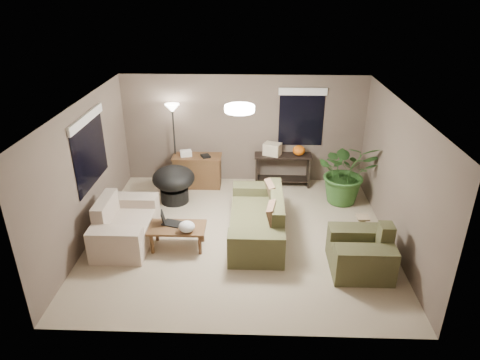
{
  "coord_description": "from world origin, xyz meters",
  "views": [
    {
      "loc": [
        0.25,
        -6.85,
        4.36
      ],
      "look_at": [
        0.0,
        0.2,
        1.05
      ],
      "focal_mm": 32.0,
      "sensor_mm": 36.0,
      "label": 1
    }
  ],
  "objects_px": {
    "coffee_table": "(177,230)",
    "floor_lamp": "(173,118)",
    "armchair": "(361,253)",
    "console_table": "(283,168)",
    "main_sofa": "(259,221)",
    "desk": "(198,171)",
    "loveseat": "(124,226)",
    "houseplant": "(346,178)",
    "papasan_chair": "(174,182)",
    "cat_scratching_post": "(361,230)"
  },
  "relations": [
    {
      "from": "coffee_table",
      "to": "desk",
      "type": "bearing_deg",
      "value": 88.92
    },
    {
      "from": "desk",
      "to": "houseplant",
      "type": "height_order",
      "value": "houseplant"
    },
    {
      "from": "armchair",
      "to": "desk",
      "type": "distance_m",
      "value": 4.33
    },
    {
      "from": "papasan_chair",
      "to": "houseplant",
      "type": "distance_m",
      "value": 3.65
    },
    {
      "from": "loveseat",
      "to": "cat_scratching_post",
      "type": "relative_size",
      "value": 3.2
    },
    {
      "from": "papasan_chair",
      "to": "floor_lamp",
      "type": "relative_size",
      "value": 0.53
    },
    {
      "from": "papasan_chair",
      "to": "armchair",
      "type": "bearing_deg",
      "value": -33.14
    },
    {
      "from": "loveseat",
      "to": "houseplant",
      "type": "relative_size",
      "value": 1.15
    },
    {
      "from": "armchair",
      "to": "houseplant",
      "type": "height_order",
      "value": "houseplant"
    },
    {
      "from": "console_table",
      "to": "papasan_chair",
      "type": "xyz_separation_m",
      "value": [
        -2.36,
        -0.91,
        0.03
      ]
    },
    {
      "from": "desk",
      "to": "loveseat",
      "type": "bearing_deg",
      "value": -114.14
    },
    {
      "from": "main_sofa",
      "to": "cat_scratching_post",
      "type": "relative_size",
      "value": 4.4
    },
    {
      "from": "main_sofa",
      "to": "desk",
      "type": "xyz_separation_m",
      "value": [
        -1.39,
        2.07,
        0.08
      ]
    },
    {
      "from": "armchair",
      "to": "loveseat",
      "type": "bearing_deg",
      "value": 170.21
    },
    {
      "from": "loveseat",
      "to": "houseplant",
      "type": "xyz_separation_m",
      "value": [
        4.29,
        1.68,
        0.25
      ]
    },
    {
      "from": "loveseat",
      "to": "papasan_chair",
      "type": "relative_size",
      "value": 1.57
    },
    {
      "from": "loveseat",
      "to": "desk",
      "type": "relative_size",
      "value": 1.45
    },
    {
      "from": "loveseat",
      "to": "console_table",
      "type": "height_order",
      "value": "loveseat"
    },
    {
      "from": "main_sofa",
      "to": "floor_lamp",
      "type": "bearing_deg",
      "value": 131.23
    },
    {
      "from": "coffee_table",
      "to": "floor_lamp",
      "type": "xyz_separation_m",
      "value": [
        -0.47,
        2.64,
        1.24
      ]
    },
    {
      "from": "main_sofa",
      "to": "papasan_chair",
      "type": "distance_m",
      "value": 2.22
    },
    {
      "from": "main_sofa",
      "to": "desk",
      "type": "height_order",
      "value": "main_sofa"
    },
    {
      "from": "loveseat",
      "to": "cat_scratching_post",
      "type": "distance_m",
      "value": 4.32
    },
    {
      "from": "papasan_chair",
      "to": "coffee_table",
      "type": "bearing_deg",
      "value": -78.26
    },
    {
      "from": "main_sofa",
      "to": "papasan_chair",
      "type": "height_order",
      "value": "main_sofa"
    },
    {
      "from": "houseplant",
      "to": "cat_scratching_post",
      "type": "distance_m",
      "value": 1.57
    },
    {
      "from": "main_sofa",
      "to": "desk",
      "type": "bearing_deg",
      "value": 123.99
    },
    {
      "from": "loveseat",
      "to": "console_table",
      "type": "distance_m",
      "value": 3.89
    },
    {
      "from": "loveseat",
      "to": "console_table",
      "type": "xyz_separation_m",
      "value": [
        3.0,
        2.47,
        0.14
      ]
    },
    {
      "from": "coffee_table",
      "to": "papasan_chair",
      "type": "xyz_separation_m",
      "value": [
        -0.36,
        1.75,
        0.11
      ]
    },
    {
      "from": "coffee_table",
      "to": "console_table",
      "type": "height_order",
      "value": "console_table"
    },
    {
      "from": "armchair",
      "to": "main_sofa",
      "type": "bearing_deg",
      "value": 149.47
    },
    {
      "from": "armchair",
      "to": "floor_lamp",
      "type": "relative_size",
      "value": 0.52
    },
    {
      "from": "loveseat",
      "to": "floor_lamp",
      "type": "xyz_separation_m",
      "value": [
        0.54,
        2.45,
        1.3
      ]
    },
    {
      "from": "papasan_chair",
      "to": "houseplant",
      "type": "xyz_separation_m",
      "value": [
        3.65,
        0.12,
        0.08
      ]
    },
    {
      "from": "loveseat",
      "to": "armchair",
      "type": "xyz_separation_m",
      "value": [
        4.12,
        -0.71,
        0.0
      ]
    },
    {
      "from": "main_sofa",
      "to": "console_table",
      "type": "xyz_separation_m",
      "value": [
        0.56,
        2.19,
        0.14
      ]
    },
    {
      "from": "loveseat",
      "to": "main_sofa",
      "type": "bearing_deg",
      "value": 6.48
    },
    {
      "from": "armchair",
      "to": "console_table",
      "type": "bearing_deg",
      "value": 109.32
    },
    {
      "from": "houseplant",
      "to": "loveseat",
      "type": "bearing_deg",
      "value": -158.57
    },
    {
      "from": "loveseat",
      "to": "coffee_table",
      "type": "bearing_deg",
      "value": -10.46
    },
    {
      "from": "console_table",
      "to": "houseplant",
      "type": "distance_m",
      "value": 1.51
    },
    {
      "from": "houseplant",
      "to": "coffee_table",
      "type": "bearing_deg",
      "value": -150.38
    },
    {
      "from": "coffee_table",
      "to": "papasan_chair",
      "type": "distance_m",
      "value": 1.79
    },
    {
      "from": "desk",
      "to": "papasan_chair",
      "type": "bearing_deg",
      "value": -117.66
    },
    {
      "from": "main_sofa",
      "to": "console_table",
      "type": "distance_m",
      "value": 2.27
    },
    {
      "from": "coffee_table",
      "to": "floor_lamp",
      "type": "height_order",
      "value": "floor_lamp"
    },
    {
      "from": "coffee_table",
      "to": "desk",
      "type": "xyz_separation_m",
      "value": [
        0.05,
        2.53,
        0.02
      ]
    },
    {
      "from": "desk",
      "to": "console_table",
      "type": "bearing_deg",
      "value": 3.73
    },
    {
      "from": "armchair",
      "to": "houseplant",
      "type": "relative_size",
      "value": 0.72
    }
  ]
}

